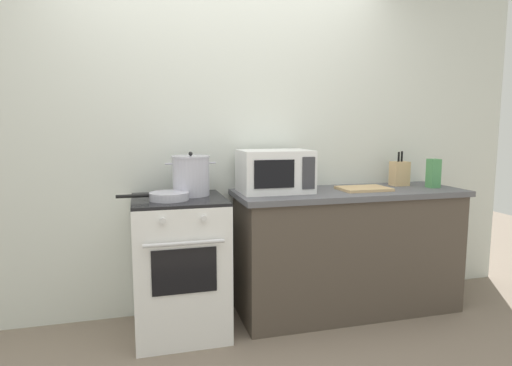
% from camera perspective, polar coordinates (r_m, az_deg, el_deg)
% --- Properties ---
extents(back_wall, '(4.40, 0.10, 2.50)m').
position_cam_1_polar(back_wall, '(3.33, 0.35, 5.14)').
color(back_wall, silver).
rests_on(back_wall, ground_plane).
extents(lower_cabinet_right, '(1.64, 0.56, 0.88)m').
position_cam_1_polar(lower_cabinet_right, '(3.36, 12.01, -9.04)').
color(lower_cabinet_right, '#4C4238').
rests_on(lower_cabinet_right, ground_plane).
extents(countertop_right, '(1.70, 0.60, 0.04)m').
position_cam_1_polar(countertop_right, '(3.26, 12.23, -1.26)').
color(countertop_right, '#59595E').
rests_on(countertop_right, lower_cabinet_right).
extents(stove, '(0.60, 0.64, 0.92)m').
position_cam_1_polar(stove, '(2.99, -9.98, -10.65)').
color(stove, white).
rests_on(stove, ground_plane).
extents(stock_pot, '(0.34, 0.26, 0.30)m').
position_cam_1_polar(stock_pot, '(2.96, -8.57, 0.98)').
color(stock_pot, '#B9B8C8').
rests_on(stock_pot, stove).
extents(frying_pan, '(0.45, 0.25, 0.05)m').
position_cam_1_polar(frying_pan, '(2.81, -11.51, -1.71)').
color(frying_pan, '#B9B8C8').
rests_on(frying_pan, stove).
extents(microwave, '(0.50, 0.37, 0.30)m').
position_cam_1_polar(microwave, '(3.08, 2.49, 1.58)').
color(microwave, white).
rests_on(microwave, countertop_right).
extents(cutting_board, '(0.36, 0.26, 0.02)m').
position_cam_1_polar(cutting_board, '(3.29, 14.01, -0.72)').
color(cutting_board, tan).
rests_on(cutting_board, countertop_right).
extents(knife_block, '(0.13, 0.10, 0.27)m').
position_cam_1_polar(knife_block, '(3.60, 18.40, 1.22)').
color(knife_block, tan).
rests_on(knife_block, countertop_right).
extents(pasta_box, '(0.08, 0.08, 0.22)m').
position_cam_1_polar(pasta_box, '(3.57, 22.35, 1.19)').
color(pasta_box, '#4C9356').
rests_on(pasta_box, countertop_right).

